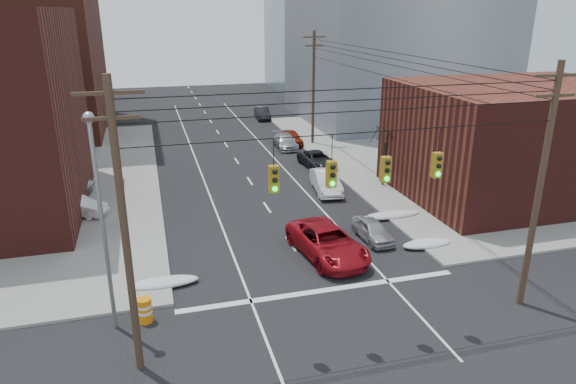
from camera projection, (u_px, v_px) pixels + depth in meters
ground at (379, 379)px, 18.94m from camera, size 160.00×160.00×0.00m
sidewalk_ne at (514, 148)px, 50.22m from camera, size 40.00×40.00×0.15m
building_brick_far at (14, 57)px, 77.55m from camera, size 22.00×18.00×12.00m
building_office at (397, 13)px, 60.21m from camera, size 22.00×20.00×25.00m
building_glass at (335, 21)px, 84.82m from camera, size 20.00×18.00×22.00m
building_storefront at (518, 141)px, 36.65m from camera, size 16.00×12.00×8.00m
utility_pole_left at (124, 228)px, 17.59m from camera, size 2.20×0.28×11.00m
utility_pole_right at (540, 185)px, 21.86m from camera, size 2.20×0.28×11.00m
utility_pole_far at (313, 86)px, 50.00m from camera, size 2.20×0.28×11.00m
traffic_signals at (359, 170)px, 19.26m from camera, size 17.00×0.42×2.02m
street_light at (100, 207)px, 20.14m from camera, size 0.44×0.44×9.32m
bare_tree at (384, 157)px, 38.73m from camera, size 2.09×2.20×4.93m
snow_nw at (163, 283)px, 25.18m from camera, size 3.50×1.08×0.42m
snow_ne at (427, 244)px, 29.36m from camera, size 3.00×1.08×0.42m
snow_east_far at (392, 215)px, 33.44m from camera, size 4.00×1.08×0.42m
red_pickup at (327, 242)px, 28.07m from camera, size 3.58×6.36×1.68m
parked_car_a at (373, 230)px, 30.18m from camera, size 1.58×3.63×1.22m
parked_car_b at (326, 182)px, 38.09m from camera, size 2.28×4.96×1.58m
parked_car_c at (317, 159)px, 44.18m from camera, size 2.60×4.95×1.33m
parked_car_d at (285, 141)px, 50.30m from camera, size 2.09×4.69×1.34m
parked_car_e at (291, 138)px, 51.55m from camera, size 1.69×4.14×1.41m
parked_car_f at (262, 113)px, 63.61m from camera, size 1.81×4.48×1.45m
lot_car_a at (77, 206)px, 33.32m from camera, size 4.10×2.78×1.28m
lot_car_b at (55, 183)px, 37.32m from camera, size 6.00×4.22×1.52m
construction_barrel at (145, 310)px, 22.22m from camera, size 0.70×0.70×1.13m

